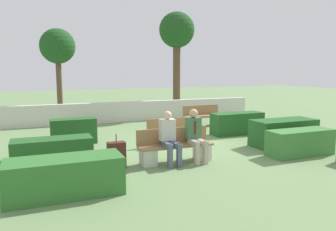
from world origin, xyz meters
The scene contains 16 objects.
ground_plane centered at (0.00, 0.00, 0.00)m, with size 60.00×60.00×0.00m, color #6B8956.
perimeter_wall centered at (0.00, 5.34, 0.45)m, with size 11.95×0.30×0.90m.
bench_front centered at (-0.89, -1.55, 0.33)m, with size 1.97×0.48×0.85m.
bench_left_side centered at (-0.15, 0.08, 0.33)m, with size 1.81×0.49×0.85m.
bench_right_side centered at (2.31, 2.98, 0.32)m, with size 1.66×0.49×0.85m.
person_seated_man centered at (-0.40, -1.69, 0.75)m, with size 0.38×0.64×1.35m.
person_seated_woman centered at (-1.12, -1.69, 0.73)m, with size 0.38×0.64×1.33m.
hedge_block_near_left centered at (2.64, 0.91, 0.40)m, with size 1.94×0.65×0.79m.
hedge_block_near_right centered at (-3.81, -0.06, 0.28)m, with size 2.05×0.76×0.55m.
hedge_block_mid_left centered at (2.94, -1.16, 0.41)m, with size 2.05×0.86×0.82m.
hedge_block_mid_right centered at (2.57, -2.25, 0.36)m, with size 1.90×0.68×0.71m.
hedge_block_far_left centered at (-3.09, 1.60, 0.40)m, with size 1.40×0.60×0.81m.
hedge_block_far_right centered at (-3.71, -2.86, 0.36)m, with size 2.13×0.83×0.73m.
suitcase centered at (-2.42, -1.53, 0.32)m, with size 0.42×0.24×0.84m.
tree_leftmost centered at (-3.13, 6.72, 3.31)m, with size 1.58×1.58×4.19m.
tree_center_left centered at (2.69, 6.61, 4.14)m, with size 1.81×1.81×5.26m.
Camera 1 is at (-4.14, -9.09, 2.36)m, focal length 35.00 mm.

